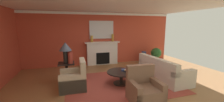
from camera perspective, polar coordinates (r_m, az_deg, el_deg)
ground_plane at (r=5.13m, az=2.03°, el=-13.00°), size 9.72×9.72×0.00m
wall_fireplace at (r=7.51m, az=-5.06°, el=5.03°), size 8.08×0.12×2.71m
ceiling_panel at (r=5.06m, az=1.07°, el=18.35°), size 8.08×6.20×0.06m
crown_moulding at (r=7.43m, az=-5.08°, el=14.82°), size 8.08×0.08×0.12m
area_rug at (r=5.14m, az=3.73°, el=-12.93°), size 3.78×2.79×0.01m
fireplace at (r=7.44m, az=-3.90°, el=-1.10°), size 1.80×0.35×1.21m
mantel_mirror at (r=7.42m, az=-4.23°, el=8.55°), size 1.27×0.04×0.92m
sofa at (r=5.78m, az=19.65°, el=-7.79°), size 1.02×2.15×0.85m
armchair_near_window at (r=4.78m, az=-14.99°, el=-11.16°), size 0.82×0.82×0.95m
armchair_facing_fireplace at (r=4.00m, az=12.88°, el=-15.41°), size 0.84×0.84×0.95m
coffee_table at (r=5.02m, az=3.77°, el=-9.47°), size 1.00×1.00×0.45m
side_table at (r=5.44m, az=-17.82°, el=-7.65°), size 0.56×0.56×0.70m
table_lamp at (r=5.26m, az=-18.30°, el=0.95°), size 0.44×0.44×0.75m
vase_tall_corner at (r=8.05m, az=12.70°, el=-2.34°), size 0.25×0.25×0.63m
vase_mantel_right at (r=7.42m, az=0.27°, el=5.37°), size 0.11×0.11×0.39m
vase_on_side_table at (r=5.19m, az=-16.48°, el=-2.62°), size 0.17×0.17×0.41m
vase_mantel_left at (r=7.18m, az=-8.18°, el=4.86°), size 0.13×0.13×0.33m
book_red_cover at (r=5.05m, az=4.92°, el=-7.67°), size 0.24×0.22×0.05m
book_art_folio at (r=4.90m, az=6.35°, el=-7.70°), size 0.23×0.21×0.04m
potted_plant at (r=8.11m, az=17.36°, el=-1.18°), size 0.56×0.56×0.83m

